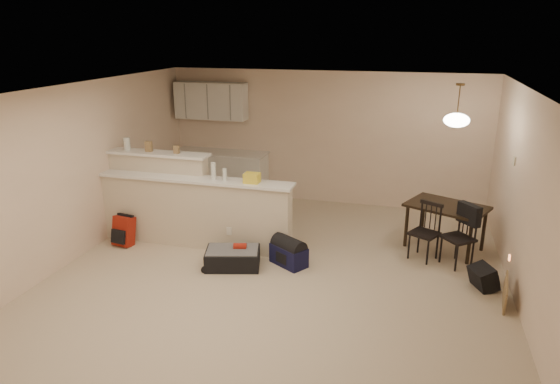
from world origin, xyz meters
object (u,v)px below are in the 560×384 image
(dining_table, at_px, (447,211))
(pendant_lamp, at_px, (457,120))
(black_daypack, at_px, (483,278))
(dining_chair_near, at_px, (424,232))
(navy_duffel, at_px, (289,255))
(dining_chair_far, at_px, (458,236))
(suitcase, at_px, (233,258))
(red_backpack, at_px, (124,231))

(dining_table, xyz_separation_m, pendant_lamp, (-0.00, -0.00, 1.38))
(pendant_lamp, xyz_separation_m, black_daypack, (0.45, -1.17, -1.84))
(dining_chair_near, xyz_separation_m, black_daypack, (0.76, -0.71, -0.27))
(navy_duffel, bearing_deg, dining_chair_far, 48.11)
(dining_table, distance_m, dining_chair_far, 0.60)
(navy_duffel, bearing_deg, dining_chair_near, 54.09)
(pendant_lamp, height_order, black_daypack, pendant_lamp)
(suitcase, height_order, black_daypack, black_daypack)
(navy_duffel, bearing_deg, dining_table, 61.61)
(red_backpack, height_order, black_daypack, red_backpack)
(dining_chair_near, distance_m, navy_duffel, 1.99)
(suitcase, relative_size, red_backpack, 1.64)
(suitcase, height_order, red_backpack, red_backpack)
(dining_chair_near, xyz_separation_m, red_backpack, (-4.49, -0.71, -0.19))
(dining_chair_far, height_order, navy_duffel, dining_chair_far)
(dining_chair_far, xyz_separation_m, navy_duffel, (-2.30, -0.62, -0.29))
(suitcase, xyz_separation_m, navy_duffel, (0.75, 0.27, 0.02))
(suitcase, bearing_deg, dining_chair_near, 5.88)
(dining_chair_near, xyz_separation_m, suitcase, (-2.59, -0.98, -0.30))
(dining_table, distance_m, black_daypack, 1.34)
(pendant_lamp, bearing_deg, dining_table, 26.57)
(navy_duffel, bearing_deg, red_backpack, -147.05)
(red_backpack, bearing_deg, black_daypack, 9.58)
(pendant_lamp, relative_size, navy_duffel, 1.18)
(dining_table, height_order, dining_chair_near, dining_chair_near)
(dining_table, distance_m, navy_duffel, 2.49)
(dining_chair_far, relative_size, suitcase, 1.17)
(dining_chair_far, bearing_deg, navy_duffel, -114.95)
(suitcase, relative_size, black_daypack, 2.22)
(pendant_lamp, distance_m, red_backpack, 5.24)
(dining_chair_far, bearing_deg, black_daypack, -14.23)
(suitcase, relative_size, navy_duffel, 1.42)
(pendant_lamp, xyz_separation_m, red_backpack, (-4.79, -1.17, -1.76))
(dining_table, xyz_separation_m, navy_duffel, (-2.15, -1.17, -0.47))
(dining_table, relative_size, navy_duffel, 2.52)
(red_backpack, relative_size, navy_duffel, 0.87)
(dining_chair_near, relative_size, red_backpack, 1.85)
(dining_table, bearing_deg, dining_chair_near, -99.19)
(dining_chair_far, relative_size, red_backpack, 1.92)
(red_backpack, xyz_separation_m, navy_duffel, (2.65, 0.00, -0.08))
(dining_table, bearing_deg, navy_duffel, -126.99)
(pendant_lamp, distance_m, dining_chair_far, 1.65)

